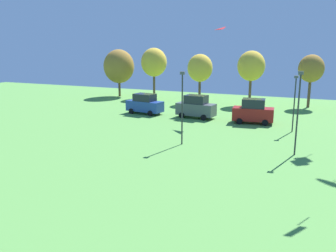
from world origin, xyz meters
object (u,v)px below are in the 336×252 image
Objects in this scene: treeline_tree_3 at (251,66)px; light_post_2 at (298,109)px; parked_car_leftmost at (145,104)px; kite_flying_0 at (226,31)px; light_post_0 at (182,104)px; parked_car_third_from_left at (253,111)px; treeline_tree_2 at (200,68)px; treeline_tree_0 at (119,66)px; light_post_1 at (295,100)px; treeline_tree_1 at (154,62)px; treeline_tree_4 at (311,69)px; parked_car_second_from_left at (196,107)px.

light_post_2 is at bearing -70.41° from treeline_tree_3.
parked_car_leftmost is 0.63× the size of treeline_tree_3.
parked_car_leftmost is (-9.38, -0.90, -8.28)m from kite_flying_0.
light_post_0 reaches higher than parked_car_leftmost.
parked_car_third_from_left is 11.36m from light_post_2.
treeline_tree_2 is at bearing 80.75° from parked_car_leftmost.
treeline_tree_0 is at bearing 179.73° from treeline_tree_3.
light_post_1 is (7.92, 8.34, -0.34)m from light_post_0.
treeline_tree_1 is at bearing 137.14° from parked_car_third_from_left.
light_post_1 is 19.09m from treeline_tree_2.
parked_car_leftmost is 1.06× the size of parked_car_third_from_left.
light_post_2 is at bearing -83.60° from light_post_1.
parked_car_third_from_left is at bearing -110.16° from treeline_tree_4.
parked_car_second_from_left is 0.85× the size of light_post_1.
treeline_tree_0 is at bearing 142.59° from light_post_2.
light_post_1 is (17.02, -2.45, 1.85)m from parked_car_leftmost.
treeline_tree_0 is (-28.68, 21.94, 1.28)m from light_post_2.
parked_car_second_from_left is 0.72× the size of light_post_2.
parked_car_third_from_left is at bearing -35.79° from treeline_tree_1.
light_post_2 reaches higher than parked_car_third_from_left.
light_post_2 is at bearing -52.25° from kite_flying_0.
treeline_tree_4 is at bearing 70.17° from light_post_0.
treeline_tree_1 is (-17.88, 12.89, 4.20)m from parked_car_third_from_left.
treeline_tree_2 reaches higher than light_post_0.
kite_flying_0 is at bearing 20.10° from parked_car_second_from_left.
treeline_tree_0 is (-20.18, 10.96, -4.69)m from kite_flying_0.
light_post_2 is at bearing -89.37° from treeline_tree_4.
treeline_tree_1 is 1.11× the size of treeline_tree_4.
treeline_tree_1 is at bearing 135.09° from light_post_2.
treeline_tree_1 is (5.78, 0.89, 0.69)m from treeline_tree_0.
kite_flying_0 is 13.18m from light_post_0.
treeline_tree_0 reaches higher than treeline_tree_4.
parked_car_second_from_left is at bearing -107.51° from treeline_tree_3.
treeline_tree_0 is at bearing -178.02° from treeline_tree_4.
kite_flying_0 is 0.37× the size of parked_car_second_from_left.
parked_car_third_from_left is 0.82× the size of light_post_1.
treeline_tree_0 is 1.08× the size of treeline_tree_4.
light_post_0 is 0.96× the size of light_post_2.
treeline_tree_2 reaches higher than parked_car_third_from_left.
light_post_1 is at bearing -64.04° from treeline_tree_3.
kite_flying_0 is 0.22× the size of treeline_tree_1.
light_post_1 is 26.88m from treeline_tree_1.
treeline_tree_4 is at bearing 0.23° from treeline_tree_1.
treeline_tree_0 reaches higher than parked_car_third_from_left.
light_post_0 is at bearing -175.36° from light_post_2.
kite_flying_0 is at bearing -39.46° from treeline_tree_1.
light_post_1 is 0.77× the size of treeline_tree_4.
kite_flying_0 is 0.24× the size of treeline_tree_2.
treeline_tree_3 is at bearing 115.96° from light_post_1.
treeline_tree_4 reaches higher than light_post_1.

